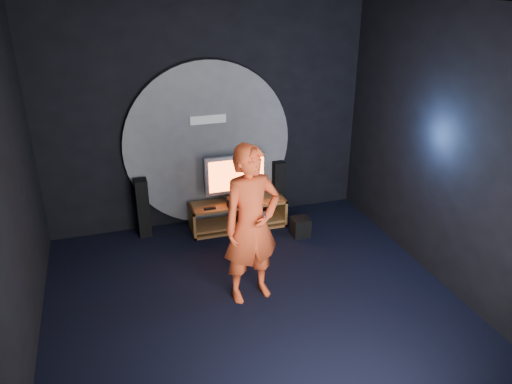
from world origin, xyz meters
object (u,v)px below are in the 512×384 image
player (251,225)px  tower_speaker_left (143,208)px  media_console (238,216)px  tv (236,176)px  tower_speaker_right (278,188)px  subwoofer (300,227)px

player → tower_speaker_left: bearing=109.6°
media_console → tv: 0.67m
media_console → player: 2.00m
tower_speaker_right → player: player is taller
tv → tower_speaker_right: (0.78, 0.23, -0.39)m
tower_speaker_right → media_console: bearing=-158.8°
media_console → subwoofer: 1.00m
tower_speaker_left → tower_speaker_right: bearing=2.7°
tower_speaker_left → player: 2.35m
player → tv: bearing=70.5°
media_console → tower_speaker_left: bearing=172.3°
subwoofer → player: player is taller
tower_speaker_right → player: size_ratio=0.46×
media_console → tv: size_ratio=1.55×
tower_speaker_right → subwoofer: size_ratio=3.18×
subwoofer → player: (-1.18, -1.26, 0.86)m
tv → subwoofer: size_ratio=3.35×
player → subwoofer: bearing=37.4°
tv → tower_speaker_right: bearing=16.6°
tv → player: player is taller
media_console → tower_speaker_right: bearing=21.2°
tower_speaker_left → tower_speaker_right: 2.22m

